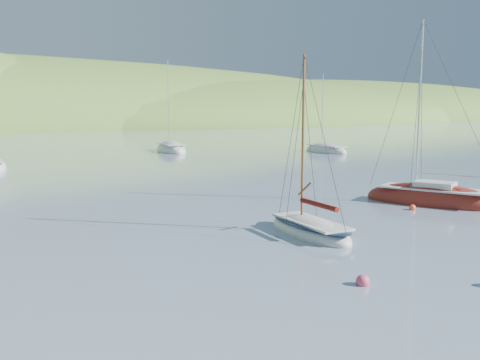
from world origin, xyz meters
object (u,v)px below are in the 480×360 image
daysailer_white (310,230)px  sloop_red (431,200)px  distant_sloop_d (326,151)px  distant_sloop_b (171,150)px

daysailer_white → sloop_red: size_ratio=0.74×
distant_sloop_d → distant_sloop_b: bearing=148.4°
daysailer_white → distant_sloop_b: 49.08m
distant_sloop_b → daysailer_white: bearing=-95.7°
daysailer_white → distant_sloop_b: distant_sloop_b is taller
daysailer_white → distant_sloop_d: 47.03m
daysailer_white → sloop_red: bearing=16.6°
sloop_red → distant_sloop_b: (3.44, 44.67, -0.01)m
sloop_red → distant_sloop_d: size_ratio=1.09×
sloop_red → distant_sloop_b: bearing=62.5°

